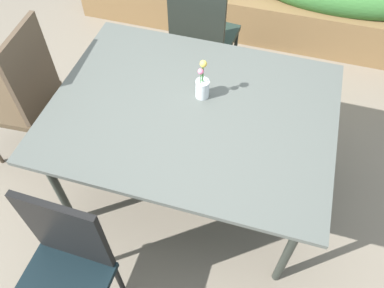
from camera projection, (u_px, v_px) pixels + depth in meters
ground_plane at (184, 171)px, 2.75m from camera, size 12.00×12.00×0.00m
dining_table at (192, 115)px, 2.12m from camera, size 1.52×1.17×0.76m
chair_near_left at (64, 270)px, 1.78m from camera, size 0.42×0.42×0.95m
chair_end_left at (24, 92)px, 2.42m from camera, size 0.46×0.46×1.03m
chair_far_side at (202, 34)px, 2.83m from camera, size 0.46×0.46×0.96m
flower_vase at (202, 86)px, 2.08m from camera, size 0.08×0.08×0.25m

